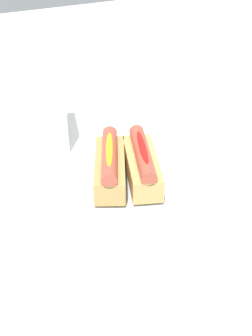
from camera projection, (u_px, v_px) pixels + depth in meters
ground_plane at (120, 196)px, 0.81m from camera, size 2.40×2.40×0.00m
serving_bowl at (126, 186)px, 0.80m from camera, size 0.27×0.27×0.04m
hotdog_front at (142, 163)px, 0.78m from camera, size 0.16×0.09×0.06m
hotdog_back at (110, 165)px, 0.77m from camera, size 0.16×0.10×0.06m
water_glass at (181, 277)px, 0.60m from camera, size 0.07×0.07×0.09m
napkin_box at (54, 109)px, 0.92m from camera, size 0.12×0.07×0.15m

